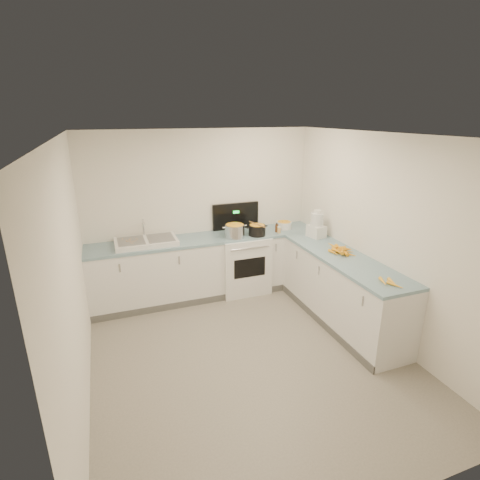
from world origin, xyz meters
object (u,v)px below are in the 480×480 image
object	(u,v)px
steel_pot	(235,232)
extract_bottle	(277,228)
spice_jar	(279,230)
sink	(146,242)
stove	(242,261)
black_pot	(257,231)
mixing_bowl	(284,225)
food_processor	(317,226)

from	to	relation	value
steel_pot	extract_bottle	xyz separation A→B (m)	(0.70, 0.02, -0.03)
extract_bottle	spice_jar	xyz separation A→B (m)	(0.01, -0.06, -0.02)
sink	steel_pot	size ratio (longest dim) A/B	2.90
spice_jar	stove	bearing A→B (deg)	162.64
steel_pot	stove	bearing A→B (deg)	38.82
black_pot	mixing_bowl	xyz separation A→B (m)	(0.55, 0.18, -0.01)
steel_pot	mixing_bowl	distance (m)	0.91
spice_jar	black_pot	bearing A→B (deg)	177.93
stove	black_pot	bearing A→B (deg)	-40.52
steel_pot	black_pot	xyz separation A→B (m)	(0.35, -0.03, -0.02)
steel_pot	extract_bottle	bearing A→B (deg)	1.42
stove	sink	size ratio (longest dim) A/B	1.58
black_pot	stove	bearing A→B (deg)	139.48
stove	black_pot	xyz separation A→B (m)	(0.19, -0.16, 0.54)
stove	extract_bottle	world-z (taller)	stove
black_pot	mixing_bowl	bearing A→B (deg)	17.88
sink	extract_bottle	distance (m)	1.99
steel_pot	sink	bearing A→B (deg)	173.38
sink	food_processor	size ratio (longest dim) A/B	2.08
extract_bottle	mixing_bowl	bearing A→B (deg)	34.19
black_pot	sink	bearing A→B (deg)	173.91
stove	sink	xyz separation A→B (m)	(-1.45, 0.02, 0.50)
sink	mixing_bowl	size ratio (longest dim) A/B	3.52
mixing_bowl	spice_jar	xyz separation A→B (m)	(-0.18, -0.19, -0.01)
stove	sink	bearing A→B (deg)	179.38
sink	spice_jar	distance (m)	2.01
steel_pot	food_processor	bearing A→B (deg)	-19.55
steel_pot	extract_bottle	world-z (taller)	steel_pot
spice_jar	food_processor	distance (m)	0.59
extract_bottle	spice_jar	size ratio (longest dim) A/B	1.41
mixing_bowl	spice_jar	distance (m)	0.26
extract_bottle	food_processor	world-z (taller)	food_processor
spice_jar	food_processor	bearing A→B (deg)	-40.37
stove	spice_jar	bearing A→B (deg)	-17.36
stove	food_processor	bearing A→B (deg)	-28.81
black_pot	mixing_bowl	world-z (taller)	black_pot
mixing_bowl	spice_jar	bearing A→B (deg)	-133.88
stove	steel_pot	xyz separation A→B (m)	(-0.17, -0.13, 0.55)
spice_jar	steel_pot	bearing A→B (deg)	176.91
black_pot	food_processor	size ratio (longest dim) A/B	0.62
steel_pot	spice_jar	world-z (taller)	steel_pot
steel_pot	spice_jar	xyz separation A→B (m)	(0.72, -0.04, -0.04)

